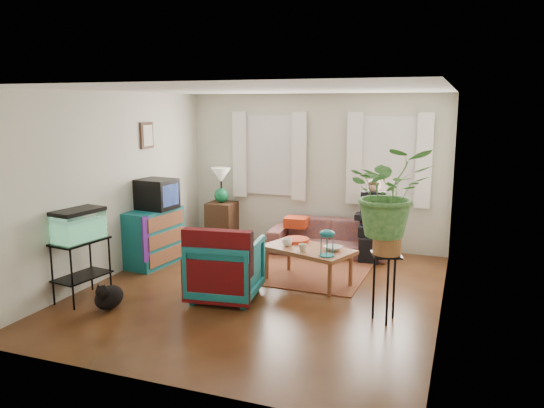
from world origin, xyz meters
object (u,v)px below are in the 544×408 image
at_px(aquarium_stand, 82,270).
at_px(plant_stand, 385,288).
at_px(sofa, 329,231).
at_px(dresser, 154,237).
at_px(side_table, 222,221).
at_px(coffee_table, 308,265).
at_px(armchair, 226,265).

xyz_separation_m(aquarium_stand, plant_stand, (3.66, 0.64, 0.01)).
relative_size(sofa, dresser, 2.02).
relative_size(sofa, side_table, 2.76).
xyz_separation_m(dresser, aquarium_stand, (-0.01, -1.61, -0.04)).
xyz_separation_m(side_table, aquarium_stand, (-0.35, -3.30, 0.04)).
relative_size(sofa, coffee_table, 1.59).
relative_size(aquarium_stand, plant_stand, 0.97).
xyz_separation_m(sofa, coffee_table, (0.09, -1.52, -0.12)).
height_order(sofa, coffee_table, sofa).
xyz_separation_m(sofa, armchair, (-0.73, -2.42, 0.05)).
bearing_deg(armchair, dresser, -36.78).
relative_size(dresser, coffee_table, 0.79).
xyz_separation_m(side_table, dresser, (-0.34, -1.69, 0.08)).
height_order(side_table, armchair, armchair).
bearing_deg(dresser, armchair, -23.42).
relative_size(side_table, coffee_table, 0.57).
distance_m(coffee_table, plant_stand, 1.52).
bearing_deg(aquarium_stand, dresser, 97.84).
bearing_deg(plant_stand, armchair, 178.71).
xyz_separation_m(sofa, aquarium_stand, (-2.39, -3.10, 0.01)).
distance_m(sofa, side_table, 2.05).
bearing_deg(side_table, plant_stand, -38.86).
height_order(side_table, plant_stand, plant_stand).
bearing_deg(plant_stand, sofa, 117.32).
height_order(sofa, dresser, dresser).
bearing_deg(dresser, sofa, 38.01).
relative_size(sofa, armchair, 2.25).
bearing_deg(armchair, sofa, -114.09).
bearing_deg(sofa, armchair, -110.66).
bearing_deg(side_table, coffee_table, -38.97).
xyz_separation_m(aquarium_stand, armchair, (1.66, 0.68, 0.04)).
xyz_separation_m(coffee_table, plant_stand, (1.18, -0.95, 0.14)).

